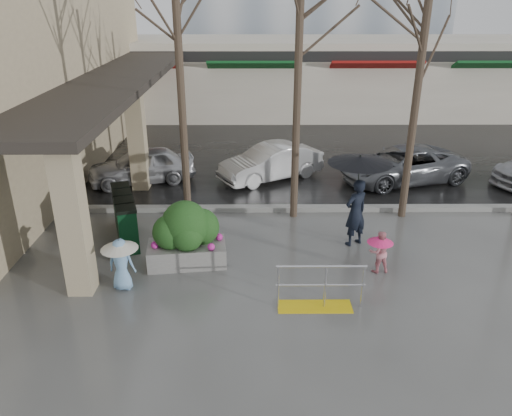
{
  "coord_description": "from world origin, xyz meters",
  "views": [
    {
      "loc": [
        -0.02,
        -10.24,
        6.23
      ],
      "look_at": [
        0.04,
        1.2,
        1.3
      ],
      "focal_mm": 35.0,
      "sensor_mm": 36.0,
      "label": 1
    }
  ],
  "objects_px": {
    "planter": "(186,234)",
    "car_b": "(271,162)",
    "tree_west": "(178,41)",
    "child_blue": "(121,259)",
    "tree_mideast": "(422,49)",
    "car_a": "(142,165)",
    "child_pink": "(380,249)",
    "tree_midwest": "(299,35)",
    "handrail": "(318,292)",
    "car_c": "(403,165)",
    "woman": "(358,188)",
    "news_boxes": "(125,217)"
  },
  "relations": [
    {
      "from": "tree_mideast",
      "to": "woman",
      "type": "bearing_deg",
      "value": -134.6
    },
    {
      "from": "handrail",
      "to": "car_b",
      "type": "relative_size",
      "value": 0.5
    },
    {
      "from": "handrail",
      "to": "tree_mideast",
      "type": "height_order",
      "value": "tree_mideast"
    },
    {
      "from": "child_pink",
      "to": "planter",
      "type": "xyz_separation_m",
      "value": [
        -4.67,
        0.44,
        0.18
      ]
    },
    {
      "from": "tree_midwest",
      "to": "child_blue",
      "type": "xyz_separation_m",
      "value": [
        -4.2,
        -4.02,
        -4.47
      ]
    },
    {
      "from": "tree_mideast",
      "to": "car_b",
      "type": "relative_size",
      "value": 1.7
    },
    {
      "from": "tree_west",
      "to": "car_a",
      "type": "xyz_separation_m",
      "value": [
        -1.98,
        2.99,
        -4.45
      ]
    },
    {
      "from": "tree_midwest",
      "to": "car_b",
      "type": "bearing_deg",
      "value": 100.05
    },
    {
      "from": "tree_midwest",
      "to": "child_pink",
      "type": "bearing_deg",
      "value": -61.38
    },
    {
      "from": "planter",
      "to": "car_b",
      "type": "distance_m",
      "value": 6.58
    },
    {
      "from": "woman",
      "to": "car_c",
      "type": "xyz_separation_m",
      "value": [
        2.65,
        4.88,
        -0.98
      ]
    },
    {
      "from": "woman",
      "to": "car_b",
      "type": "height_order",
      "value": "woman"
    },
    {
      "from": "child_pink",
      "to": "child_blue",
      "type": "bearing_deg",
      "value": -1.67
    },
    {
      "from": "handrail",
      "to": "planter",
      "type": "relative_size",
      "value": 0.95
    },
    {
      "from": "tree_mideast",
      "to": "car_a",
      "type": "bearing_deg",
      "value": 160.56
    },
    {
      "from": "tree_midwest",
      "to": "car_a",
      "type": "height_order",
      "value": "tree_midwest"
    },
    {
      "from": "woman",
      "to": "car_b",
      "type": "xyz_separation_m",
      "value": [
        -2.06,
        5.16,
        -0.98
      ]
    },
    {
      "from": "child_pink",
      "to": "car_a",
      "type": "distance_m",
      "value": 9.4
    },
    {
      "from": "planter",
      "to": "woman",
      "type": "bearing_deg",
      "value": 13.05
    },
    {
      "from": "planter",
      "to": "car_a",
      "type": "relative_size",
      "value": 0.54
    },
    {
      "from": "child_pink",
      "to": "news_boxes",
      "type": "relative_size",
      "value": 0.47
    },
    {
      "from": "woman",
      "to": "child_blue",
      "type": "bearing_deg",
      "value": -9.79
    },
    {
      "from": "child_blue",
      "to": "car_b",
      "type": "distance_m",
      "value": 8.17
    },
    {
      "from": "child_blue",
      "to": "tree_west",
      "type": "bearing_deg",
      "value": -97.71
    },
    {
      "from": "handrail",
      "to": "tree_mideast",
      "type": "distance_m",
      "value": 7.28
    },
    {
      "from": "tree_mideast",
      "to": "car_a",
      "type": "xyz_separation_m",
      "value": [
        -8.48,
        2.99,
        -4.23
      ]
    },
    {
      "from": "handrail",
      "to": "child_blue",
      "type": "relative_size",
      "value": 1.53
    },
    {
      "from": "child_pink",
      "to": "child_blue",
      "type": "height_order",
      "value": "child_blue"
    },
    {
      "from": "tree_west",
      "to": "car_a",
      "type": "height_order",
      "value": "tree_west"
    },
    {
      "from": "woman",
      "to": "child_pink",
      "type": "bearing_deg",
      "value": 72.0
    },
    {
      "from": "tree_mideast",
      "to": "car_a",
      "type": "distance_m",
      "value": 9.94
    },
    {
      "from": "child_blue",
      "to": "planter",
      "type": "bearing_deg",
      "value": -132.63
    },
    {
      "from": "tree_midwest",
      "to": "child_blue",
      "type": "distance_m",
      "value": 7.33
    },
    {
      "from": "tree_west",
      "to": "child_blue",
      "type": "height_order",
      "value": "tree_west"
    },
    {
      "from": "child_blue",
      "to": "planter",
      "type": "xyz_separation_m",
      "value": [
        1.33,
        1.16,
        0.03
      ]
    },
    {
      "from": "tree_west",
      "to": "handrail",
      "type": "bearing_deg",
      "value": -55.01
    },
    {
      "from": "child_pink",
      "to": "car_b",
      "type": "relative_size",
      "value": 0.28
    },
    {
      "from": "tree_west",
      "to": "news_boxes",
      "type": "xyz_separation_m",
      "value": [
        -1.53,
        -1.43,
        -4.46
      ]
    },
    {
      "from": "tree_west",
      "to": "child_pink",
      "type": "distance_m",
      "value": 7.47
    },
    {
      "from": "woman",
      "to": "news_boxes",
      "type": "xyz_separation_m",
      "value": [
        -6.2,
        0.43,
        -0.98
      ]
    },
    {
      "from": "planter",
      "to": "car_b",
      "type": "xyz_separation_m",
      "value": [
        2.28,
        6.16,
        -0.17
      ]
    },
    {
      "from": "woman",
      "to": "car_a",
      "type": "height_order",
      "value": "woman"
    },
    {
      "from": "news_boxes",
      "to": "tree_mideast",
      "type": "bearing_deg",
      "value": -8.24
    },
    {
      "from": "tree_midwest",
      "to": "car_c",
      "type": "xyz_separation_m",
      "value": [
        4.12,
        3.03,
        -4.6
      ]
    },
    {
      "from": "car_c",
      "to": "news_boxes",
      "type": "bearing_deg",
      "value": -79.75
    },
    {
      "from": "woman",
      "to": "car_c",
      "type": "height_order",
      "value": "woman"
    },
    {
      "from": "tree_west",
      "to": "child_blue",
      "type": "xyz_separation_m",
      "value": [
        -1.0,
        -4.02,
        -4.32
      ]
    },
    {
      "from": "tree_midwest",
      "to": "news_boxes",
      "type": "xyz_separation_m",
      "value": [
        -4.73,
        -1.43,
        -4.6
      ]
    },
    {
      "from": "tree_west",
      "to": "child_blue",
      "type": "bearing_deg",
      "value": -103.97
    },
    {
      "from": "woman",
      "to": "news_boxes",
      "type": "distance_m",
      "value": 6.29
    }
  ]
}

